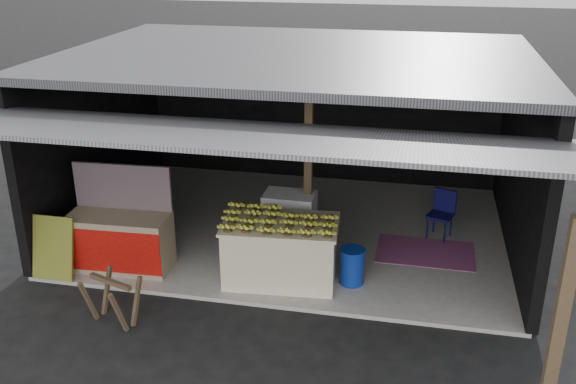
% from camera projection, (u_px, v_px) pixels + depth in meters
% --- Properties ---
extents(ground, '(80.00, 80.00, 0.00)m').
position_uv_depth(ground, '(261.00, 307.00, 8.71)').
color(ground, black).
rests_on(ground, ground).
extents(concrete_slab, '(7.00, 5.00, 0.06)m').
position_uv_depth(concrete_slab, '(296.00, 228.00, 10.96)').
color(concrete_slab, gray).
rests_on(concrete_slab, ground).
extents(shophouse, '(7.40, 7.29, 3.02)m').
position_uv_depth(shophouse, '(301.00, 106.00, 10.47)').
color(shophouse, black).
rests_on(shophouse, ground).
extents(banana_table, '(1.69, 1.12, 0.89)m').
position_uv_depth(banana_table, '(281.00, 251.00, 9.14)').
color(banana_table, silver).
rests_on(banana_table, concrete_slab).
extents(banana_pile, '(1.56, 1.01, 0.18)m').
position_uv_depth(banana_pile, '(281.00, 217.00, 8.94)').
color(banana_pile, gold).
rests_on(banana_pile, banana_table).
extents(white_crate, '(0.80, 0.56, 0.89)m').
position_uv_depth(white_crate, '(289.00, 220.00, 10.15)').
color(white_crate, white).
rests_on(white_crate, concrete_slab).
extents(neighbor_stall, '(1.52, 0.74, 1.54)m').
position_uv_depth(neighbor_stall, '(120.00, 239.00, 9.48)').
color(neighbor_stall, '#998466').
rests_on(neighbor_stall, concrete_slab).
extents(green_signboard, '(0.62, 0.28, 0.91)m').
position_uv_depth(green_signboard, '(53.00, 248.00, 9.20)').
color(green_signboard, black).
rests_on(green_signboard, concrete_slab).
extents(sawhorse, '(0.73, 0.73, 0.64)m').
position_uv_depth(sawhorse, '(112.00, 296.00, 8.20)').
color(sawhorse, '#4B3B25').
rests_on(sawhorse, ground).
extents(water_barrel, '(0.34, 0.34, 0.51)m').
position_uv_depth(water_barrel, '(352.00, 267.00, 9.11)').
color(water_barrel, navy).
rests_on(water_barrel, concrete_slab).
extents(plastic_chair, '(0.48, 0.48, 0.79)m').
position_uv_depth(plastic_chair, '(442.00, 210.00, 10.46)').
color(plastic_chair, '#0B0B3C').
rests_on(plastic_chair, concrete_slab).
extents(magenta_rug, '(1.51, 1.02, 0.01)m').
position_uv_depth(magenta_rug, '(425.00, 252.00, 10.07)').
color(magenta_rug, '#711959').
rests_on(magenta_rug, concrete_slab).
extents(picture_frames, '(1.62, 0.04, 0.46)m').
position_uv_depth(picture_frames, '(312.00, 87.00, 12.45)').
color(picture_frames, black).
rests_on(picture_frames, shophouse).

